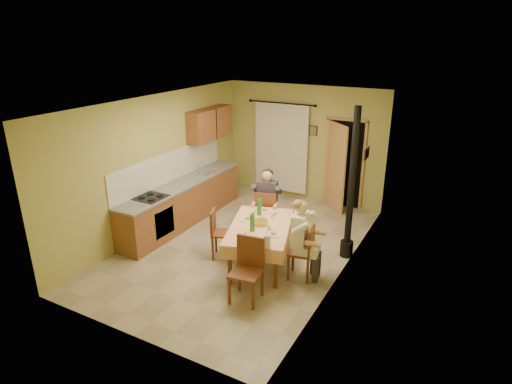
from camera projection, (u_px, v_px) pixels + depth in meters
The scene contains 17 objects.
floor at pixel (242, 246), 8.38m from camera, with size 4.00×6.00×0.01m, color tan.
room_shell at pixel (241, 157), 7.74m from camera, with size 4.04×6.04×2.82m.
kitchen_run at pixel (183, 201), 9.29m from camera, with size 0.64×3.64×1.56m.
upper_cabinets at pixel (210, 124), 9.90m from camera, with size 0.35×1.40×0.70m, color brown.
curtain at pixel (281, 147), 10.57m from camera, with size 1.70×0.07×2.22m.
doorway at pixel (340, 165), 9.91m from camera, with size 0.96×0.61×2.15m.
dining_table at pixel (260, 245), 7.62m from camera, with size 1.51×1.95×0.76m.
tableware at pixel (260, 225), 7.37m from camera, with size 0.98×1.48×0.33m.
chair_far at pixel (267, 223), 8.70m from camera, with size 0.55×0.55×1.01m.
chair_near at pixel (246, 283), 6.62m from camera, with size 0.50×0.50×1.02m.
chair_right at pixel (301, 262), 7.23m from camera, with size 0.45×0.45×0.94m.
chair_left at pixel (222, 242), 7.90m from camera, with size 0.49×0.49×0.93m.
man_far at pixel (267, 196), 8.51m from camera, with size 0.64×0.56×1.39m.
man_right at pixel (302, 231), 7.02m from camera, with size 0.52×0.62×1.39m.
stove_flue at pixel (350, 205), 7.67m from camera, with size 0.24×0.24×2.80m.
picture_back at pixel (313, 131), 10.10m from camera, with size 0.19×0.03×0.23m, color black.
picture_right at pixel (367, 153), 7.84m from camera, with size 0.03×0.31×0.21m, color brown.
Camera 1 is at (3.77, -6.45, 3.95)m, focal length 30.00 mm.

